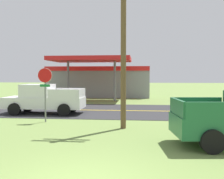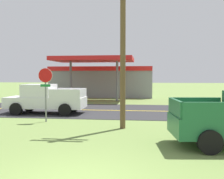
# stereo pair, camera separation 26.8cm
# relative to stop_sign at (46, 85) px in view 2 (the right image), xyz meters

# --- Properties ---
(road_asphalt) EXTENTS (140.00, 8.00, 0.02)m
(road_asphalt) POSITION_rel_stop_sign_xyz_m (3.66, 5.02, -2.02)
(road_asphalt) COLOR #2B2B2D
(road_asphalt) RESTS_ON ground
(road_centre_line) EXTENTS (126.00, 0.20, 0.01)m
(road_centre_line) POSITION_rel_stop_sign_xyz_m (3.66, 5.02, -2.00)
(road_centre_line) COLOR gold
(road_centre_line) RESTS_ON road_asphalt
(stop_sign) EXTENTS (0.80, 0.08, 2.95)m
(stop_sign) POSITION_rel_stop_sign_xyz_m (0.00, 0.00, 0.00)
(stop_sign) COLOR slate
(stop_sign) RESTS_ON ground
(utility_pole) EXTENTS (2.07, 0.26, 8.11)m
(utility_pole) POSITION_rel_stop_sign_xyz_m (4.33, -1.27, 2.34)
(utility_pole) COLOR brown
(utility_pole) RESTS_ON ground
(gas_station) EXTENTS (12.00, 11.50, 4.40)m
(gas_station) POSITION_rel_stop_sign_xyz_m (0.24, 18.14, -0.08)
(gas_station) COLOR gray
(gas_station) RESTS_ON ground
(pickup_white_on_road) EXTENTS (5.20, 2.24, 1.96)m
(pickup_white_on_road) POSITION_rel_stop_sign_xyz_m (-1.23, 3.02, -1.06)
(pickup_white_on_road) COLOR silver
(pickup_white_on_road) RESTS_ON ground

